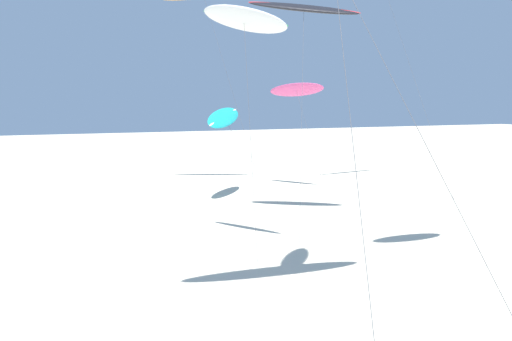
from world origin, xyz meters
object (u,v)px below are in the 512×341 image
(flying_kite_2, at_px, (244,19))
(flying_kite_5, at_px, (304,8))
(flying_kite_4, at_px, (224,117))
(flying_kite_6, at_px, (296,90))

(flying_kite_2, relative_size, flying_kite_5, 0.91)
(flying_kite_4, relative_size, flying_kite_6, 0.63)
(flying_kite_4, bearing_deg, flying_kite_2, -108.79)
(flying_kite_2, relative_size, flying_kite_6, 1.08)
(flying_kite_6, bearing_deg, flying_kite_5, -117.71)
(flying_kite_2, xyz_separation_m, flying_kite_6, (12.99, 17.62, -3.09))
(flying_kite_5, xyz_separation_m, flying_kite_6, (6.43, 12.23, -4.80))
(flying_kite_5, distance_m, flying_kite_6, 14.63)
(flying_kite_2, distance_m, flying_kite_5, 8.66)
(flying_kite_2, bearing_deg, flying_kite_5, 39.33)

